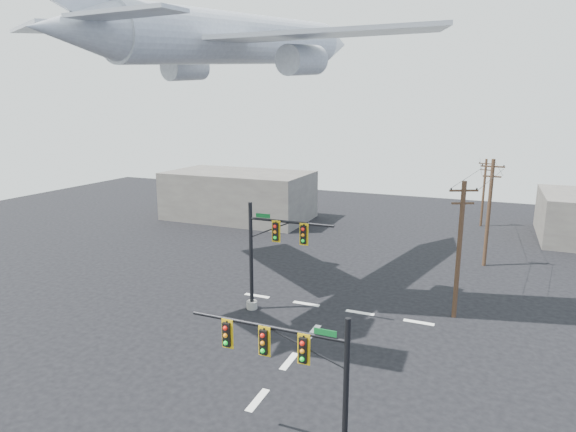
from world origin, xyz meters
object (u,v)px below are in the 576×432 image
at_px(utility_pole_a, 459,248).
at_px(utility_pole_c, 484,191).
at_px(utility_pole_b, 489,211).
at_px(airliner, 242,40).
at_px(signal_mast_far, 267,256).
at_px(signal_mast_near, 303,379).

relative_size(utility_pole_a, utility_pole_c, 1.15).
relative_size(utility_pole_b, airliner, 0.30).
height_order(utility_pole_b, airliner, airliner).
bearing_deg(signal_mast_far, signal_mast_near, -59.32).
bearing_deg(signal_mast_near, airliner, 123.99).
bearing_deg(airliner, utility_pole_a, -79.10).
xyz_separation_m(signal_mast_near, utility_pole_a, (4.54, 16.86, 1.20)).
xyz_separation_m(signal_mast_near, utility_pole_c, (5.53, 45.53, 0.55)).
xyz_separation_m(signal_mast_far, airliner, (-3.92, 4.29, 14.67)).
bearing_deg(signal_mast_far, utility_pole_a, 18.91).
bearing_deg(signal_mast_near, utility_pole_a, 74.92).
distance_m(signal_mast_near, airliner, 25.44).
bearing_deg(airliner, utility_pole_c, -19.37).
relative_size(signal_mast_near, utility_pole_b, 0.72).
height_order(signal_mast_near, utility_pole_c, utility_pole_c).
distance_m(utility_pole_b, utility_pole_c, 16.05).
xyz_separation_m(signal_mast_far, utility_pole_b, (13.75, 16.79, 0.97)).
bearing_deg(signal_mast_near, signal_mast_far, 120.68).
relative_size(utility_pole_c, airliner, 0.25).
distance_m(signal_mast_near, utility_pole_c, 45.86).
relative_size(signal_mast_far, utility_pole_c, 0.95).
xyz_separation_m(signal_mast_near, utility_pole_b, (6.20, 29.51, 1.34)).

